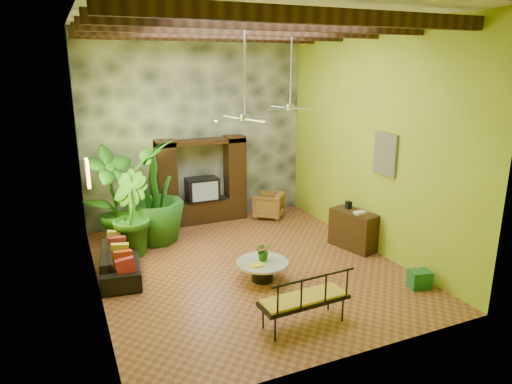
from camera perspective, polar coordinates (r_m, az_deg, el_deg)
name	(u,v)px	position (r m, az deg, el deg)	size (l,w,h in m)	color
ground	(247,266)	(9.87, -1.08, -9.20)	(7.00, 7.00, 0.00)	brown
ceiling	(246,16)	(9.00, -1.25, 21.09)	(6.00, 7.00, 0.02)	silver
back_wall	(196,129)	(12.37, -7.48, 7.87)	(6.00, 0.02, 5.00)	#95AA26
left_wall	(87,163)	(8.44, -20.34, 3.42)	(0.02, 7.00, 5.00)	#95AA26
right_wall	(370,141)	(10.61, 14.05, 6.26)	(0.02, 7.00, 5.00)	#95AA26
stone_accent_wall	(197,129)	(12.31, -7.40, 7.83)	(5.98, 0.10, 4.98)	#3B3F43
ceiling_beams	(246,29)	(8.98, -1.24, 19.69)	(5.95, 5.36, 0.22)	#382012
entertainment_center	(202,187)	(12.33, -6.75, 0.59)	(2.40, 0.55, 2.30)	black
ceiling_fan_front	(245,106)	(8.54, -1.40, 10.64)	(1.28, 1.28, 1.86)	#B2B3B7
ceiling_fan_back	(291,98)	(10.75, 4.34, 11.63)	(1.28, 1.28, 1.86)	#B2B3B7
wall_art_mask	(88,173)	(9.50, -20.31, 2.23)	(0.06, 0.32, 0.55)	yellow
wall_art_painting	(385,154)	(10.16, 15.86, 4.58)	(0.06, 0.70, 0.90)	#256189
sofa	(121,262)	(9.77, -16.55, -8.34)	(1.92, 0.75, 0.56)	black
wicker_armchair	(269,205)	(12.77, 1.61, -1.66)	(0.75, 0.77, 0.70)	brown
tall_plant_a	(113,195)	(11.26, -17.44, -0.38)	(1.24, 0.84, 2.36)	#236119
tall_plant_b	(130,214)	(10.55, -15.52, -2.64)	(1.03, 0.83, 1.88)	#29661B
tall_plant_c	(154,192)	(11.03, -12.65, 0.02)	(1.40, 1.40, 2.50)	#225F19
coffee_table	(262,268)	(9.15, 0.80, -9.51)	(1.03, 1.03, 0.40)	black
centerpiece_plant	(264,251)	(9.09, 0.98, -7.38)	(0.34, 0.30, 0.38)	#235B17
yellow_tray	(257,265)	(8.91, 0.08, -9.12)	(0.27, 0.19, 0.03)	yellow
iron_bench	(306,297)	(7.56, 6.31, -12.97)	(1.53, 0.61, 0.57)	black
side_console	(353,230)	(10.87, 12.09, -4.63)	(0.50, 1.11, 0.89)	#3E1D13
green_bin	(420,279)	(9.45, 19.78, -10.22)	(0.39, 0.30, 0.35)	#1A652E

